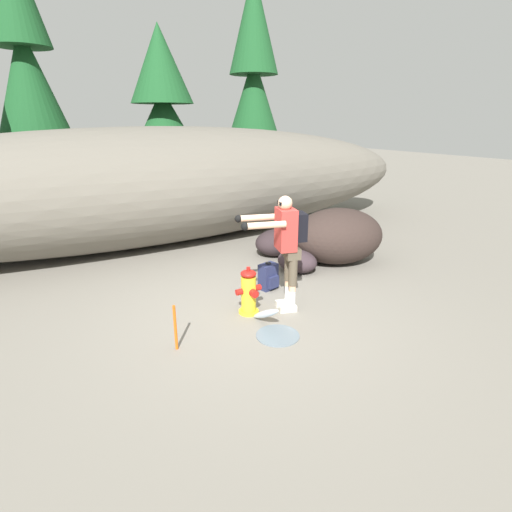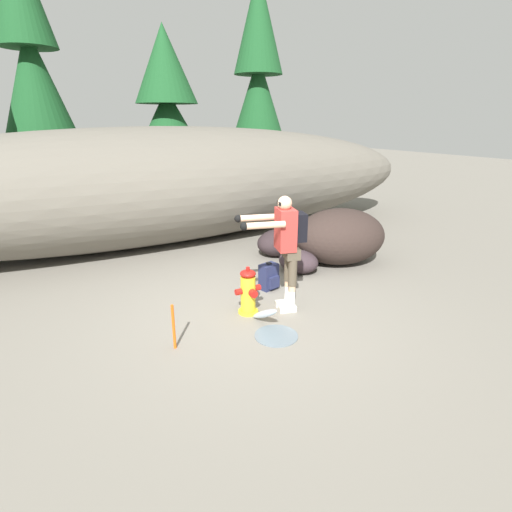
{
  "view_description": "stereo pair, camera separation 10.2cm",
  "coord_description": "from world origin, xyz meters",
  "px_view_note": "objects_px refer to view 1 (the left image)",
  "views": [
    {
      "loc": [
        -2.64,
        -4.52,
        2.72
      ],
      "look_at": [
        0.28,
        0.37,
        0.75
      ],
      "focal_mm": 27.7,
      "sensor_mm": 36.0,
      "label": 1
    },
    {
      "loc": [
        -2.55,
        -4.57,
        2.72
      ],
      "look_at": [
        0.28,
        0.37,
        0.75
      ],
      "focal_mm": 27.7,
      "sensor_mm": 36.0,
      "label": 2
    }
  ],
  "objects_px": {
    "utility_worker": "(286,240)",
    "spare_backpack": "(268,277)",
    "boulder_small": "(278,242)",
    "boulder_large": "(338,236)",
    "boulder_outlier": "(328,234)",
    "survey_stake": "(175,328)",
    "boulder_mid": "(297,261)",
    "fire_hydrant": "(249,292)"
  },
  "relations": [
    {
      "from": "boulder_small",
      "to": "survey_stake",
      "type": "xyz_separation_m",
      "value": [
        -3.12,
        -2.4,
        0.02
      ]
    },
    {
      "from": "spare_backpack",
      "to": "boulder_small",
      "type": "distance_m",
      "value": 1.81
    },
    {
      "from": "utility_worker",
      "to": "spare_backpack",
      "type": "bearing_deg",
      "value": -87.19
    },
    {
      "from": "boulder_large",
      "to": "boulder_small",
      "type": "bearing_deg",
      "value": 127.88
    },
    {
      "from": "utility_worker",
      "to": "boulder_small",
      "type": "bearing_deg",
      "value": -104.15
    },
    {
      "from": "boulder_mid",
      "to": "boulder_small",
      "type": "bearing_deg",
      "value": 76.73
    },
    {
      "from": "utility_worker",
      "to": "boulder_small",
      "type": "height_order",
      "value": "utility_worker"
    },
    {
      "from": "boulder_outlier",
      "to": "utility_worker",
      "type": "bearing_deg",
      "value": -141.63
    },
    {
      "from": "survey_stake",
      "to": "spare_backpack",
      "type": "bearing_deg",
      "value": 26.53
    },
    {
      "from": "utility_worker",
      "to": "spare_backpack",
      "type": "xyz_separation_m",
      "value": [
        0.2,
        0.77,
        -0.88
      ]
    },
    {
      "from": "boulder_mid",
      "to": "survey_stake",
      "type": "bearing_deg",
      "value": -154.36
    },
    {
      "from": "boulder_large",
      "to": "boulder_outlier",
      "type": "height_order",
      "value": "boulder_large"
    },
    {
      "from": "boulder_outlier",
      "to": "fire_hydrant",
      "type": "bearing_deg",
      "value": -148.74
    },
    {
      "from": "boulder_large",
      "to": "boulder_mid",
      "type": "bearing_deg",
      "value": -177.83
    },
    {
      "from": "fire_hydrant",
      "to": "utility_worker",
      "type": "relative_size",
      "value": 0.42
    },
    {
      "from": "utility_worker",
      "to": "boulder_small",
      "type": "xyz_separation_m",
      "value": [
        1.32,
        2.18,
        -0.82
      ]
    },
    {
      "from": "spare_backpack",
      "to": "boulder_outlier",
      "type": "xyz_separation_m",
      "value": [
        2.42,
        1.31,
        0.07
      ]
    },
    {
      "from": "boulder_mid",
      "to": "survey_stake",
      "type": "height_order",
      "value": "survey_stake"
    },
    {
      "from": "boulder_large",
      "to": "boulder_small",
      "type": "height_order",
      "value": "boulder_large"
    },
    {
      "from": "fire_hydrant",
      "to": "boulder_mid",
      "type": "xyz_separation_m",
      "value": [
        1.61,
        0.99,
        -0.12
      ]
    },
    {
      "from": "boulder_mid",
      "to": "fire_hydrant",
      "type": "bearing_deg",
      "value": -148.41
    },
    {
      "from": "fire_hydrant",
      "to": "utility_worker",
      "type": "distance_m",
      "value": 0.94
    },
    {
      "from": "boulder_mid",
      "to": "survey_stake",
      "type": "distance_m",
      "value": 3.19
    },
    {
      "from": "boulder_mid",
      "to": "boulder_small",
      "type": "distance_m",
      "value": 1.06
    },
    {
      "from": "boulder_mid",
      "to": "utility_worker",
      "type": "bearing_deg",
      "value": -133.14
    },
    {
      "from": "utility_worker",
      "to": "boulder_mid",
      "type": "bearing_deg",
      "value": -116.04
    },
    {
      "from": "survey_stake",
      "to": "boulder_small",
      "type": "bearing_deg",
      "value": 37.66
    },
    {
      "from": "utility_worker",
      "to": "boulder_large",
      "type": "relative_size",
      "value": 0.96
    },
    {
      "from": "boulder_small",
      "to": "utility_worker",
      "type": "bearing_deg",
      "value": -121.25
    },
    {
      "from": "boulder_small",
      "to": "boulder_outlier",
      "type": "distance_m",
      "value": 1.3
    },
    {
      "from": "fire_hydrant",
      "to": "boulder_small",
      "type": "bearing_deg",
      "value": 47.41
    },
    {
      "from": "boulder_large",
      "to": "boulder_mid",
      "type": "height_order",
      "value": "boulder_large"
    },
    {
      "from": "utility_worker",
      "to": "boulder_outlier",
      "type": "height_order",
      "value": "utility_worker"
    },
    {
      "from": "boulder_mid",
      "to": "boulder_small",
      "type": "height_order",
      "value": "boulder_small"
    },
    {
      "from": "boulder_mid",
      "to": "boulder_outlier",
      "type": "xyz_separation_m",
      "value": [
        1.54,
        0.92,
        0.07
      ]
    },
    {
      "from": "fire_hydrant",
      "to": "survey_stake",
      "type": "relative_size",
      "value": 1.21
    },
    {
      "from": "boulder_large",
      "to": "boulder_outlier",
      "type": "distance_m",
      "value": 1.07
    },
    {
      "from": "utility_worker",
      "to": "spare_backpack",
      "type": "height_order",
      "value": "utility_worker"
    },
    {
      "from": "boulder_outlier",
      "to": "boulder_large",
      "type": "bearing_deg",
      "value": -121.0
    },
    {
      "from": "utility_worker",
      "to": "boulder_small",
      "type": "relative_size",
      "value": 1.73
    },
    {
      "from": "boulder_outlier",
      "to": "boulder_small",
      "type": "bearing_deg",
      "value": 175.49
    },
    {
      "from": "fire_hydrant",
      "to": "survey_stake",
      "type": "distance_m",
      "value": 1.32
    }
  ]
}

